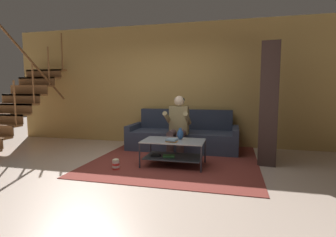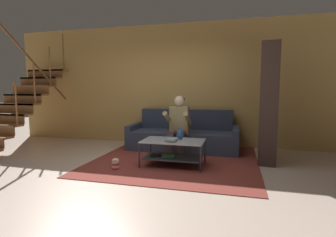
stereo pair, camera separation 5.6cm
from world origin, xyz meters
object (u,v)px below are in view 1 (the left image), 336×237
(book_stack, at_px, (172,140))
(popcorn_tub, at_px, (116,164))
(person_seated_center, at_px, (178,123))
(coffee_table, at_px, (173,149))
(couch, at_px, (183,137))
(vase, at_px, (180,134))
(bookshelf, at_px, (271,116))

(book_stack, xyz_separation_m, popcorn_tub, (-0.88, -0.34, -0.38))
(person_seated_center, xyz_separation_m, coffee_table, (0.07, -0.77, -0.35))
(couch, height_order, vase, couch)
(couch, distance_m, popcorn_tub, 1.96)
(vase, bearing_deg, person_seated_center, 105.14)
(vase, xyz_separation_m, bookshelf, (1.59, 0.76, 0.29))
(coffee_table, relative_size, book_stack, 5.39)
(couch, relative_size, vase, 11.91)
(couch, distance_m, person_seated_center, 0.66)
(book_stack, bearing_deg, popcorn_tub, -158.73)
(vase, bearing_deg, coffee_table, -134.73)
(vase, relative_size, book_stack, 1.02)
(couch, xyz_separation_m, person_seated_center, (-0.00, -0.54, 0.37))
(couch, bearing_deg, book_stack, -86.72)
(person_seated_center, height_order, book_stack, person_seated_center)
(coffee_table, height_order, popcorn_tub, coffee_table)
(coffee_table, bearing_deg, vase, 45.27)
(vase, relative_size, popcorn_tub, 1.06)
(couch, bearing_deg, bookshelf, -14.15)
(coffee_table, bearing_deg, book_stack, -86.09)
(coffee_table, distance_m, bookshelf, 1.98)
(couch, distance_m, coffee_table, 1.32)
(person_seated_center, relative_size, popcorn_tub, 6.34)
(person_seated_center, distance_m, popcorn_tub, 1.58)
(coffee_table, xyz_separation_m, popcorn_tub, (-0.87, -0.47, -0.21))
(couch, distance_m, vase, 1.25)
(bookshelf, xyz_separation_m, popcorn_tub, (-2.57, -1.34, -0.74))
(vase, relative_size, bookshelf, 0.09)
(book_stack, height_order, popcorn_tub, book_stack)
(couch, height_order, popcorn_tub, couch)
(couch, bearing_deg, popcorn_tub, -114.00)
(person_seated_center, height_order, popcorn_tub, person_seated_center)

